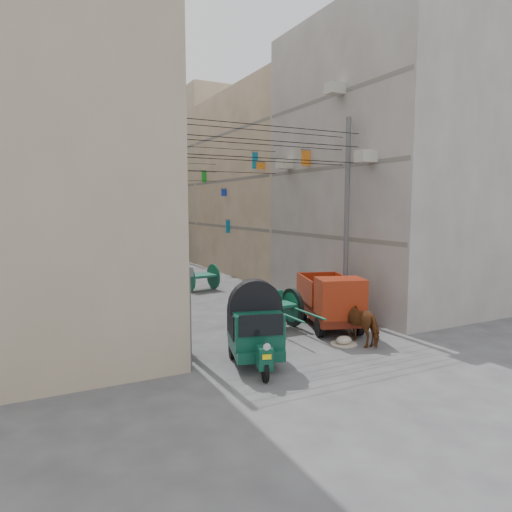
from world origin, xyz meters
TOP-DOWN VIEW (x-y plane):
  - ground at (0.00, 0.00)m, footprint 140.00×140.00m
  - building_row_left at (-8.00, 34.13)m, footprint 8.00×62.00m
  - building_row_right at (8.00, 34.13)m, footprint 8.00×62.00m
  - end_cap_building at (0.00, 66.00)m, footprint 22.00×10.00m
  - shutters_left at (-3.92, 10.38)m, footprint 0.18×14.40m
  - signboards at (-0.01, 21.66)m, footprint 8.22×40.52m
  - ac_units at (3.65, 7.67)m, footprint 0.70×6.55m
  - utility_poles at (0.00, 17.00)m, footprint 7.40×22.20m
  - overhead_cables at (0.00, 14.40)m, footprint 7.40×22.52m
  - auto_rickshaw at (-2.12, 2.79)m, footprint 2.00×2.77m
  - tonga_cart at (0.39, 5.92)m, footprint 1.58×3.22m
  - mini_truck at (2.06, 4.75)m, footprint 2.73×3.99m
  - second_cart at (0.56, 14.53)m, footprint 1.74×1.59m
  - feed_sack at (1.36, 3.17)m, footprint 0.55×0.44m
  - horse at (2.03, 3.00)m, footprint 0.89×1.83m
  - distant_car_white at (-1.88, 22.61)m, footprint 2.22×3.91m
  - distant_car_grey at (2.17, 27.80)m, footprint 2.21×4.16m
  - distant_car_green at (-1.16, 40.74)m, footprint 2.08×4.38m

SIDE VIEW (x-z plane):
  - ground at x=0.00m, z-range 0.00..0.00m
  - feed_sack at x=1.36m, z-range 0.00..0.27m
  - distant_car_green at x=-1.16m, z-range 0.00..1.23m
  - distant_car_white at x=-1.88m, z-range 0.00..1.25m
  - distant_car_grey at x=2.17m, z-range 0.00..1.30m
  - second_cart at x=0.56m, z-range 0.05..1.42m
  - tonga_cart at x=0.39m, z-range 0.03..1.48m
  - horse at x=2.03m, z-range 0.00..1.52m
  - mini_truck at x=2.06m, z-range -0.04..2.02m
  - auto_rickshaw at x=-2.12m, z-range 0.17..2.05m
  - shutters_left at x=-3.92m, z-range 0.06..2.93m
  - signboards at x=-0.01m, z-range 0.59..6.27m
  - utility_poles at x=0.00m, z-range 0.00..8.00m
  - building_row_left at x=-8.00m, z-range -0.54..13.46m
  - building_row_right at x=8.00m, z-range -0.54..13.46m
  - end_cap_building at x=0.00m, z-range 0.00..13.00m
  - overhead_cables at x=0.00m, z-range 6.20..7.33m
  - ac_units at x=3.65m, z-range 5.76..9.11m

